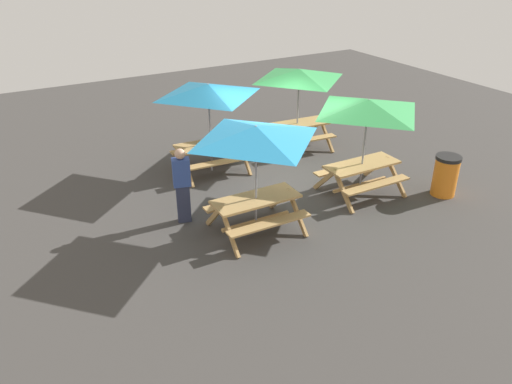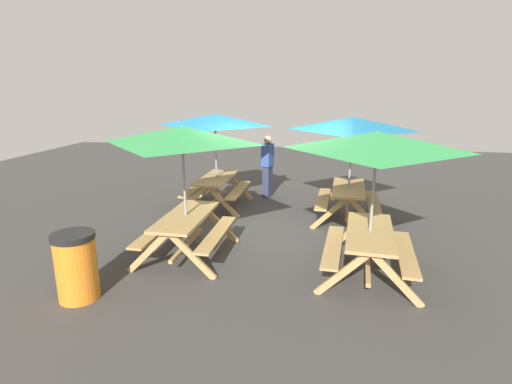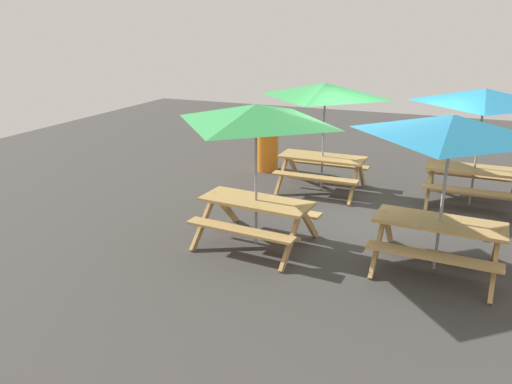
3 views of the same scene
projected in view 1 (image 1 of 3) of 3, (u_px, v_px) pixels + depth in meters
ground_plane at (281, 181)px, 12.50m from camera, size 24.00×24.00×0.00m
picnic_table_0 at (299, 80)px, 13.53m from camera, size 2.16×2.16×2.34m
picnic_table_1 at (368, 113)px, 11.03m from camera, size 2.02×2.02×2.34m
picnic_table_2 at (256, 141)px, 9.51m from camera, size 2.03×2.03×2.34m
picnic_table_3 at (209, 96)px, 12.17m from camera, size 2.11×2.11×2.34m
trash_bin_orange at (445, 175)px, 11.65m from camera, size 0.59×0.59×0.98m
person_standing at (182, 184)px, 10.37m from camera, size 0.41×0.31×1.67m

